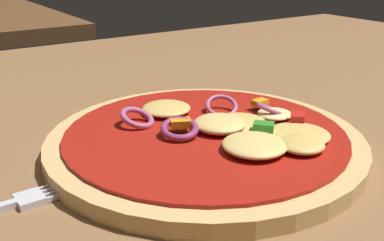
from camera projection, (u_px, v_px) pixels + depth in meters
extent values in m
cube|color=brown|center=(263.00, 163.00, 0.41)|extent=(1.40, 1.08, 0.03)
cylinder|color=tan|center=(205.00, 142.00, 0.39)|extent=(0.27, 0.27, 0.01)
cylinder|color=#A81C11|center=(205.00, 133.00, 0.39)|extent=(0.24, 0.24, 0.00)
ellipsoid|color=#E5BC60|center=(301.00, 144.00, 0.35)|extent=(0.04, 0.04, 0.01)
ellipsoid|color=#E5BC60|center=(166.00, 108.00, 0.43)|extent=(0.05, 0.05, 0.01)
ellipsoid|color=#E5BC60|center=(240.00, 122.00, 0.40)|extent=(0.05, 0.05, 0.01)
ellipsoid|color=#EFCC72|center=(220.00, 123.00, 0.39)|extent=(0.05, 0.05, 0.01)
ellipsoid|color=#E5BC60|center=(299.00, 134.00, 0.38)|extent=(0.05, 0.05, 0.01)
ellipsoid|color=#EFCC72|center=(254.00, 145.00, 0.35)|extent=(0.05, 0.05, 0.01)
ellipsoid|color=#F4DB8E|center=(275.00, 114.00, 0.42)|extent=(0.03, 0.03, 0.01)
torus|color=#93386B|center=(180.00, 129.00, 0.38)|extent=(0.04, 0.04, 0.01)
torus|color=#B25984|center=(270.00, 110.00, 0.42)|extent=(0.03, 0.03, 0.02)
torus|color=#B25984|center=(137.00, 118.00, 0.40)|extent=(0.04, 0.04, 0.02)
torus|color=#B25984|center=(222.00, 106.00, 0.43)|extent=(0.04, 0.04, 0.02)
cube|color=#2D8C28|center=(180.00, 126.00, 0.39)|extent=(0.01, 0.01, 0.00)
cube|color=#2D8C28|center=(264.00, 127.00, 0.38)|extent=(0.02, 0.02, 0.01)
cube|color=orange|center=(260.00, 102.00, 0.44)|extent=(0.02, 0.01, 0.01)
cube|color=red|center=(297.00, 117.00, 0.40)|extent=(0.02, 0.02, 0.01)
cube|color=orange|center=(180.00, 123.00, 0.39)|extent=(0.02, 0.02, 0.01)
cube|color=silver|center=(30.00, 199.00, 0.31)|extent=(0.02, 0.02, 0.01)
cube|color=silver|center=(74.00, 192.00, 0.32)|extent=(0.04, 0.00, 0.00)
cube|color=silver|center=(71.00, 189.00, 0.33)|extent=(0.04, 0.00, 0.00)
cube|color=silver|center=(68.00, 186.00, 0.33)|extent=(0.04, 0.00, 0.00)
cube|color=silver|center=(65.00, 183.00, 0.33)|extent=(0.04, 0.00, 0.00)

